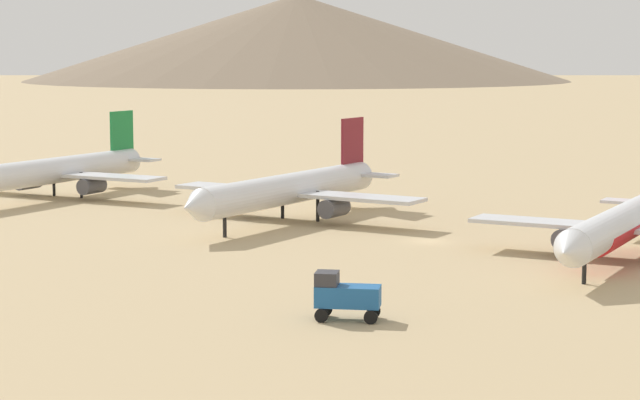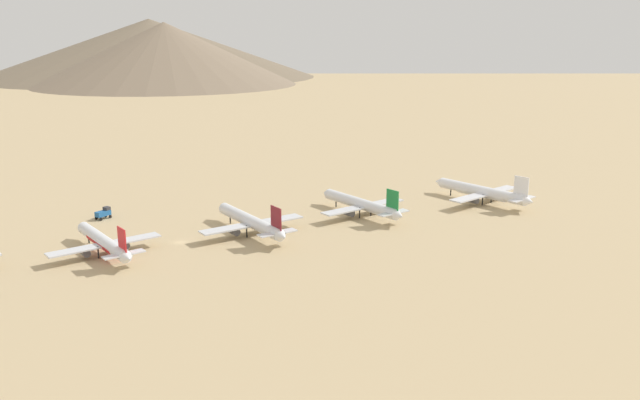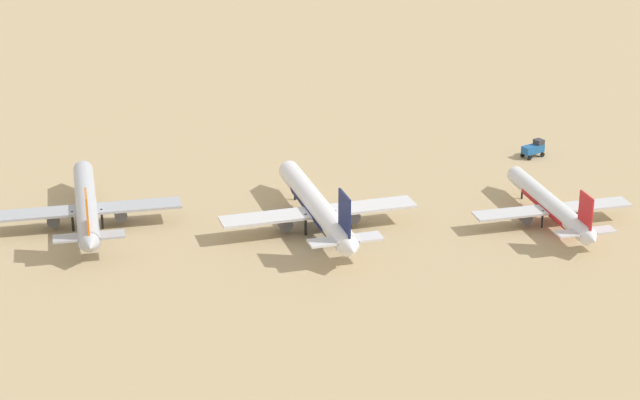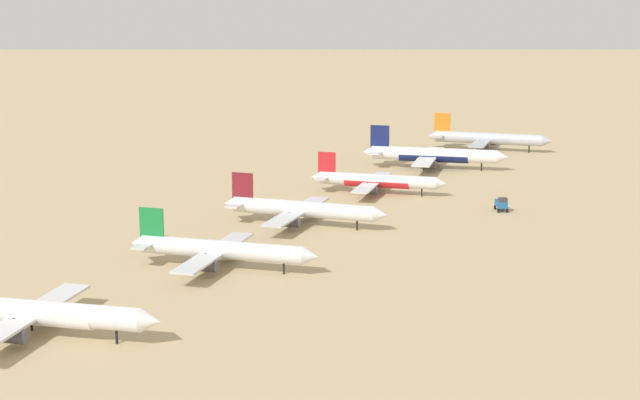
{
  "view_description": "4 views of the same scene",
  "coord_description": "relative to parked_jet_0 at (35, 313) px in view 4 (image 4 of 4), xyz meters",
  "views": [
    {
      "loc": [
        112.35,
        71.89,
        21.61
      ],
      "look_at": [
        -2.35,
        -17.28,
        3.16
      ],
      "focal_mm": 66.73,
      "sensor_mm": 36.0,
      "label": 1
    },
    {
      "loc": [
        -186.52,
        49.79,
        61.77
      ],
      "look_at": [
        3.38,
        -49.43,
        6.54
      ],
      "focal_mm": 36.69,
      "sensor_mm": 36.0,
      "label": 2
    },
    {
      "loc": [
        -210.91,
        83.83,
        89.54
      ],
      "look_at": [
        6.52,
        67.17,
        3.11
      ],
      "focal_mm": 66.03,
      "sensor_mm": 36.0,
      "label": 3
    },
    {
      "loc": [
        105.57,
        -232.42,
        56.24
      ],
      "look_at": [
        -3.56,
        -9.07,
        3.96
      ],
      "focal_mm": 55.4,
      "sensor_mm": 36.0,
      "label": 4
    }
  ],
  "objects": [
    {
      "name": "ground_plane",
      "position": [
        5.71,
        112.76,
        -4.21
      ],
      "size": [
        1800.0,
        1800.0,
        0.0
      ],
      "primitive_type": "plane",
      "color": "tan"
    },
    {
      "name": "parked_jet_0",
      "position": [
        0.0,
        0.0,
        0.0
      ],
      "size": [
        43.48,
        35.68,
        12.65
      ],
      "color": "white",
      "rests_on": "ground"
    },
    {
      "name": "parked_jet_1",
      "position": [
        5.67,
        48.92,
        -0.15
      ],
      "size": [
        41.7,
        34.12,
        12.07
      ],
      "color": "silver",
      "rests_on": "ground"
    },
    {
      "name": "parked_jet_2",
      "position": [
        3.28,
        90.83,
        -0.05
      ],
      "size": [
        42.85,
        34.94,
        12.36
      ],
      "color": "silver",
      "rests_on": "ground"
    },
    {
      "name": "parked_jet_3",
      "position": [
        4.54,
        135.23,
        -0.4
      ],
      "size": [
        39.59,
        32.4,
        11.46
      ],
      "color": "silver",
      "rests_on": "ground"
    },
    {
      "name": "parked_jet_4",
      "position": [
        5.14,
        181.1,
        0.37
      ],
      "size": [
        47.33,
        38.82,
        13.76
      ],
      "color": "white",
      "rests_on": "ground"
    },
    {
      "name": "parked_jet_5",
      "position": [
        9.97,
        225.81,
        0.2
      ],
      "size": [
        45.31,
        37.0,
        13.08
      ],
      "color": "#B2B7C1",
      "rests_on": "ground"
    },
    {
      "name": "service_truck",
      "position": [
        42.99,
        128.78,
        -2.13
      ],
      "size": [
        4.79,
        5.7,
        3.9
      ],
      "color": "#1E5999",
      "rests_on": "ground"
    }
  ]
}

